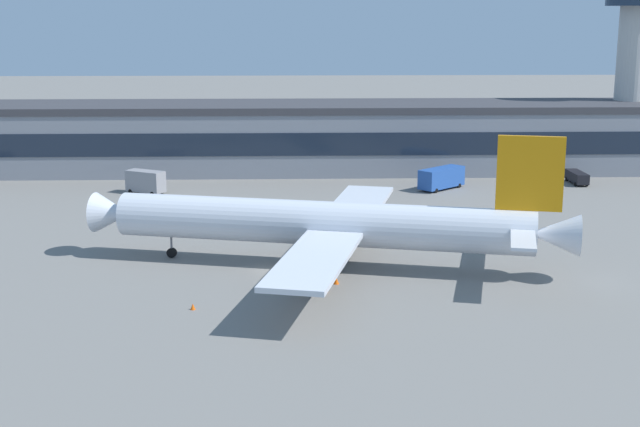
{
  "coord_description": "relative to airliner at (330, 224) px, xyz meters",
  "views": [
    {
      "loc": [
        2.23,
        -91.49,
        27.17
      ],
      "look_at": [
        5.26,
        5.68,
        5.0
      ],
      "focal_mm": 49.72,
      "sensor_mm": 36.0,
      "label": 1
    }
  ],
  "objects": [
    {
      "name": "terminal_building",
      "position": [
        -6.16,
        60.39,
        1.08
      ],
      "size": [
        152.61,
        16.95,
        11.78
      ],
      "color": "gray",
      "rests_on": "ground_plane"
    },
    {
      "name": "traffic_cone_1",
      "position": [
        0.44,
        -6.35,
        -4.46
      ],
      "size": [
        0.58,
        0.58,
        0.73
      ],
      "primitive_type": "cone",
      "color": "#F2590C",
      "rests_on": "ground_plane"
    },
    {
      "name": "traffic_cone_0",
      "position": [
        -13.37,
        -13.94,
        -4.53
      ],
      "size": [
        0.48,
        0.48,
        0.6
      ],
      "primitive_type": "cone",
      "color": "#F2590C",
      "rests_on": "ground_plane"
    },
    {
      "name": "ground_plane",
      "position": [
        -6.16,
        -1.46,
        -4.83
      ],
      "size": [
        600.0,
        600.0,
        0.0
      ],
      "primitive_type": "plane",
      "color": "slate"
    },
    {
      "name": "control_tower",
      "position": [
        56.43,
        63.74,
        16.37
      ],
      "size": [
        11.0,
        11.0,
        34.2
      ],
      "color": "#B7B7B2",
      "rests_on": "ground_plane"
    },
    {
      "name": "fuel_truck",
      "position": [
        19.49,
        42.93,
        -2.95
      ],
      "size": [
        8.07,
        7.75,
        3.35
      ],
      "color": "#2651A5",
      "rests_on": "ground_plane"
    },
    {
      "name": "airliner",
      "position": [
        0.0,
        0.0,
        0.0
      ],
      "size": [
        53.01,
        45.91,
        14.95
      ],
      "color": "silver",
      "rests_on": "ground_plane"
    },
    {
      "name": "traffic_cone_2",
      "position": [
        -0.78,
        -9.1,
        -4.51
      ],
      "size": [
        0.51,
        0.51,
        0.64
      ],
      "primitive_type": "cone",
      "color": "#F2590C",
      "rests_on": "ground_plane"
    },
    {
      "name": "stair_truck",
      "position": [
        -26.34,
        40.61,
        -2.85
      ],
      "size": [
        6.41,
        5.03,
        3.55
      ],
      "color": "gray",
      "rests_on": "ground_plane"
    },
    {
      "name": "belt_loader",
      "position": [
        42.06,
        46.74,
        -3.68
      ],
      "size": [
        2.21,
        6.44,
        1.95
      ],
      "color": "black",
      "rests_on": "ground_plane"
    }
  ]
}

